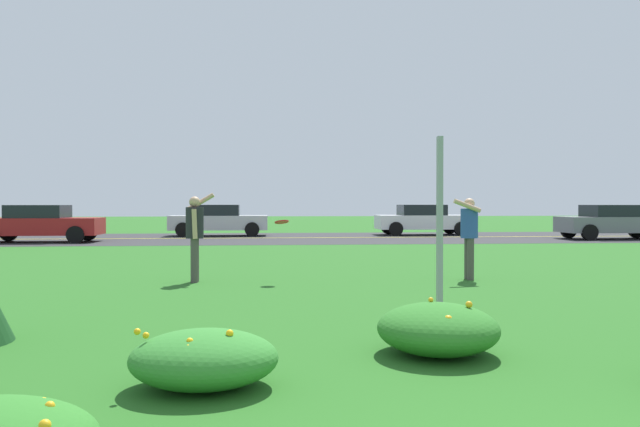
% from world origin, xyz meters
% --- Properties ---
extents(ground_plane, '(120.00, 120.00, 0.00)m').
position_xyz_m(ground_plane, '(0.00, 12.88, 0.00)').
color(ground_plane, '#26601E').
extents(highway_strip, '(120.00, 9.43, 0.01)m').
position_xyz_m(highway_strip, '(0.00, 25.76, 0.00)').
color(highway_strip, '#2D2D30').
rests_on(highway_strip, ground).
extents(highway_center_stripe, '(120.00, 0.16, 0.00)m').
position_xyz_m(highway_center_stripe, '(0.00, 25.76, 0.01)').
color(highway_center_stripe, yellow).
rests_on(highway_center_stripe, ground).
extents(daylily_clump_mid_left, '(1.22, 1.03, 0.52)m').
position_xyz_m(daylily_clump_mid_left, '(-2.39, 3.29, 0.24)').
color(daylily_clump_mid_left, '#337F2D').
rests_on(daylily_clump_mid_left, ground).
extents(daylily_clump_front_right, '(1.22, 1.27, 0.55)m').
position_xyz_m(daylily_clump_front_right, '(-0.16, 4.24, 0.26)').
color(daylily_clump_front_right, '#2D7526').
rests_on(daylily_clump_front_right, ground).
extents(sign_post_near_path, '(0.07, 0.10, 2.44)m').
position_xyz_m(sign_post_near_path, '(0.53, 6.59, 1.22)').
color(sign_post_near_path, '#93969B').
rests_on(sign_post_near_path, ground).
extents(person_thrower_dark_shirt, '(0.54, 0.49, 1.72)m').
position_xyz_m(person_thrower_dark_shirt, '(-3.18, 10.37, 0.99)').
color(person_thrower_dark_shirt, '#232328').
rests_on(person_thrower_dark_shirt, ground).
extents(person_catcher_blue_shirt, '(0.55, 0.49, 1.62)m').
position_xyz_m(person_catcher_blue_shirt, '(2.19, 10.28, 0.97)').
color(person_catcher_blue_shirt, '#2D4C9E').
rests_on(person_catcher_blue_shirt, ground).
extents(frisbee_red, '(0.28, 0.27, 0.11)m').
position_xyz_m(frisbee_red, '(-1.52, 10.24, 1.15)').
color(frisbee_red, red).
extents(car_red_leftmost, '(4.50, 2.00, 1.45)m').
position_xyz_m(car_red_leftmost, '(-10.48, 23.63, 0.74)').
color(car_red_leftmost, maroon).
rests_on(car_red_leftmost, ground).
extents(car_silver_center_left, '(4.50, 2.00, 1.45)m').
position_xyz_m(car_silver_center_left, '(-3.89, 27.88, 0.74)').
color(car_silver_center_left, '#B7BABF').
rests_on(car_silver_center_left, ground).
extents(car_white_center_right, '(4.50, 2.00, 1.45)m').
position_xyz_m(car_white_center_right, '(5.85, 27.88, 0.74)').
color(car_white_center_right, silver).
rests_on(car_white_center_right, ground).
extents(car_gray_rightmost, '(4.50, 2.00, 1.45)m').
position_xyz_m(car_gray_rightmost, '(12.97, 23.63, 0.74)').
color(car_gray_rightmost, slate).
rests_on(car_gray_rightmost, ground).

